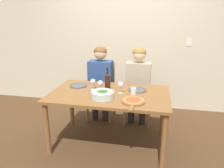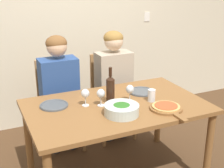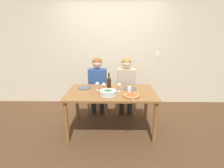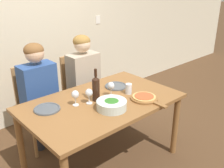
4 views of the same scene
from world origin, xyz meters
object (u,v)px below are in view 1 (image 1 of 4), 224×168
object	(u,v)px
dinner_plate_left	(78,85)
wine_glass_right	(121,85)
broccoli_bowl	(103,95)
water_tumbler	(133,92)
wine_glass_left	(93,82)
wine_bottle	(108,82)
person_man	(138,79)
person_woman	(100,77)
wine_glass_centre	(101,84)
chair_left	(102,88)
pizza_on_board	(133,101)
chair_right	(138,91)
dinner_plate_right	(137,90)

from	to	relation	value
dinner_plate_left	wine_glass_right	size ratio (longest dim) A/B	1.61
broccoli_bowl	water_tumbler	bearing A→B (deg)	20.83
wine_glass_left	wine_bottle	bearing A→B (deg)	-12.34
wine_glass_right	person_man	bearing A→B (deg)	76.26
person_woman	water_tumbler	bearing A→B (deg)	-50.95
person_woman	wine_glass_centre	xyz separation A→B (m)	(0.18, -0.67, 0.10)
chair_left	person_man	bearing A→B (deg)	-10.45
water_tumbler	broccoli_bowl	bearing A→B (deg)	-159.17
dinner_plate_left	pizza_on_board	distance (m)	0.95
wine_glass_right	wine_glass_centre	world-z (taller)	same
wine_glass_right	person_woman	bearing A→B (deg)	123.09
dinner_plate_left	wine_glass_right	bearing A→B (deg)	-14.86
wine_bottle	person_woman	bearing A→B (deg)	112.08
person_man	chair_left	bearing A→B (deg)	169.55
wine_glass_left	chair_right	bearing A→B (deg)	52.80
person_man	wine_glass_right	world-z (taller)	person_man
chair_left	chair_right	bearing A→B (deg)	0.00
pizza_on_board	dinner_plate_left	bearing A→B (deg)	151.38
wine_glass_right	wine_glass_centre	bearing A→B (deg)	177.44
person_man	broccoli_bowl	distance (m)	0.97
chair_right	wine_bottle	bearing A→B (deg)	-113.88
chair_right	broccoli_bowl	bearing A→B (deg)	-109.19
dinner_plate_left	dinner_plate_right	distance (m)	0.83
dinner_plate_right	water_tumbler	xyz separation A→B (m)	(-0.03, -0.22, 0.05)
water_tumbler	chair_right	bearing A→B (deg)	90.40
broccoli_bowl	dinner_plate_left	world-z (taller)	broccoli_bowl
broccoli_bowl	dinner_plate_left	size ratio (longest dim) A/B	1.15
person_man	wine_glass_left	world-z (taller)	person_man
person_man	wine_bottle	size ratio (longest dim) A/B	3.76
chair_right	water_tumbler	world-z (taller)	chair_right
wine_glass_left	broccoli_bowl	bearing A→B (deg)	-54.39
chair_left	dinner_plate_right	size ratio (longest dim) A/B	3.90
wine_glass_left	wine_glass_right	world-z (taller)	same
wine_bottle	person_man	bearing A→B (deg)	62.61
chair_left	dinner_plate_right	distance (m)	0.95
dinner_plate_right	pizza_on_board	world-z (taller)	pizza_on_board
dinner_plate_right	wine_glass_right	distance (m)	0.26
chair_left	person_woman	distance (m)	0.26
wine_glass_left	wine_glass_centre	world-z (taller)	same
person_woman	wine_glass_left	bearing A→B (deg)	-84.60
chair_left	person_man	size ratio (longest dim) A/B	0.77
dinner_plate_right	water_tumbler	bearing A→B (deg)	-96.79
dinner_plate_right	person_woman	bearing A→B (deg)	139.99
chair_left	pizza_on_board	size ratio (longest dim) A/B	2.30
chair_right	broccoli_bowl	size ratio (longest dim) A/B	3.38
wine_bottle	wine_glass_left	bearing A→B (deg)	167.66
wine_bottle	broccoli_bowl	size ratio (longest dim) A/B	1.17
chair_left	water_tumbler	bearing A→B (deg)	-54.76
chair_left	chair_right	size ratio (longest dim) A/B	1.00
person_man	pizza_on_board	distance (m)	0.97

